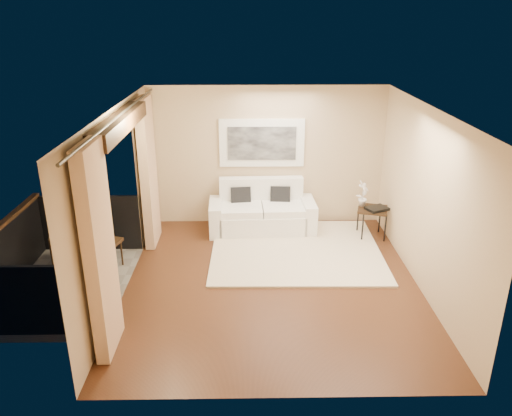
{
  "coord_description": "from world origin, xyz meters",
  "views": [
    {
      "loc": [
        -0.37,
        -6.82,
        3.93
      ],
      "look_at": [
        -0.24,
        0.53,
        1.05
      ],
      "focal_mm": 35.0,
      "sensor_mm": 36.0,
      "label": 1
    }
  ],
  "objects_px": {
    "sofa": "(262,213)",
    "orchid": "(363,194)",
    "bistro_table": "(70,236)",
    "balcony_chair_near": "(69,258)",
    "side_table": "(372,211)",
    "ice_bucket": "(62,224)",
    "balcony_chair_far": "(101,239)"
  },
  "relations": [
    {
      "from": "sofa",
      "to": "orchid",
      "type": "xyz_separation_m",
      "value": [
        1.86,
        -0.27,
        0.48
      ]
    },
    {
      "from": "bistro_table",
      "to": "balcony_chair_near",
      "type": "xyz_separation_m",
      "value": [
        0.25,
        -0.81,
        0.0
      ]
    },
    {
      "from": "balcony_chair_near",
      "to": "orchid",
      "type": "bearing_deg",
      "value": 36.51
    },
    {
      "from": "balcony_chair_near",
      "to": "ice_bucket",
      "type": "xyz_separation_m",
      "value": [
        -0.38,
        0.87,
        0.18
      ]
    },
    {
      "from": "orchid",
      "to": "balcony_chair_far",
      "type": "height_order",
      "value": "orchid"
    },
    {
      "from": "ice_bucket",
      "to": "sofa",
      "type": "bearing_deg",
      "value": 25.32
    },
    {
      "from": "balcony_chair_near",
      "to": "balcony_chair_far",
      "type": "bearing_deg",
      "value": 83.08
    },
    {
      "from": "bistro_table",
      "to": "balcony_chair_near",
      "type": "distance_m",
      "value": 0.85
    },
    {
      "from": "balcony_chair_far",
      "to": "sofa",
      "type": "bearing_deg",
      "value": -131.48
    },
    {
      "from": "side_table",
      "to": "balcony_chair_far",
      "type": "bearing_deg",
      "value": -164.61
    },
    {
      "from": "orchid",
      "to": "bistro_table",
      "type": "relative_size",
      "value": 0.69
    },
    {
      "from": "sofa",
      "to": "orchid",
      "type": "bearing_deg",
      "value": -10.38
    },
    {
      "from": "sofa",
      "to": "bistro_table",
      "type": "xyz_separation_m",
      "value": [
        -3.12,
        -1.6,
        0.27
      ]
    },
    {
      "from": "orchid",
      "to": "bistro_table",
      "type": "bearing_deg",
      "value": -165.08
    },
    {
      "from": "side_table",
      "to": "ice_bucket",
      "type": "relative_size",
      "value": 3.22
    },
    {
      "from": "side_table",
      "to": "balcony_chair_near",
      "type": "bearing_deg",
      "value": -157.67
    },
    {
      "from": "orchid",
      "to": "sofa",
      "type": "bearing_deg",
      "value": 171.75
    },
    {
      "from": "sofa",
      "to": "bistro_table",
      "type": "height_order",
      "value": "sofa"
    },
    {
      "from": "sofa",
      "to": "balcony_chair_near",
      "type": "distance_m",
      "value": 3.75
    },
    {
      "from": "orchid",
      "to": "ice_bucket",
      "type": "distance_m",
      "value": 5.26
    },
    {
      "from": "balcony_chair_near",
      "to": "ice_bucket",
      "type": "relative_size",
      "value": 5.25
    },
    {
      "from": "sofa",
      "to": "orchid",
      "type": "distance_m",
      "value": 1.94
    },
    {
      "from": "side_table",
      "to": "balcony_chair_far",
      "type": "xyz_separation_m",
      "value": [
        -4.65,
        -1.28,
        0.07
      ]
    },
    {
      "from": "orchid",
      "to": "ice_bucket",
      "type": "relative_size",
      "value": 2.48
    },
    {
      "from": "side_table",
      "to": "balcony_chair_near",
      "type": "xyz_separation_m",
      "value": [
        -4.9,
        -2.01,
        0.1
      ]
    },
    {
      "from": "balcony_chair_far",
      "to": "balcony_chair_near",
      "type": "relative_size",
      "value": 0.96
    },
    {
      "from": "ice_bucket",
      "to": "orchid",
      "type": "bearing_deg",
      "value": 13.92
    },
    {
      "from": "balcony_chair_far",
      "to": "ice_bucket",
      "type": "distance_m",
      "value": 0.68
    },
    {
      "from": "sofa",
      "to": "balcony_chair_far",
      "type": "xyz_separation_m",
      "value": [
        -2.61,
        -1.67,
        0.24
      ]
    },
    {
      "from": "side_table",
      "to": "bistro_table",
      "type": "bearing_deg",
      "value": -166.84
    },
    {
      "from": "balcony_chair_near",
      "to": "bistro_table",
      "type": "bearing_deg",
      "value": 119.61
    },
    {
      "from": "sofa",
      "to": "balcony_chair_near",
      "type": "height_order",
      "value": "balcony_chair_near"
    }
  ]
}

